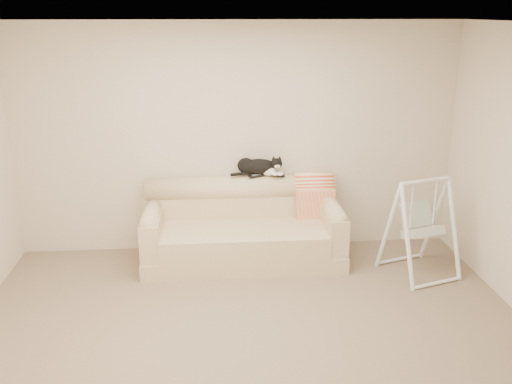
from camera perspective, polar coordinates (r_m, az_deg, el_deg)
The scene contains 8 objects.
ground_plane at distance 5.11m, azimuth -0.49°, elevation -14.08°, with size 5.00×5.00×0.00m, color #6F624F.
room_shell at distance 4.49m, azimuth -0.54°, elevation 2.71°, with size 5.04×4.04×2.60m.
sofa at distance 6.40m, azimuth -1.34°, elevation -3.76°, with size 2.20×0.93×0.90m.
remote_a at distance 6.44m, azimuth 0.03°, elevation 1.64°, with size 0.19×0.11×0.03m.
remote_b at distance 6.47m, azimuth 2.16°, elevation 1.68°, with size 0.18×0.10×0.02m.
tuxedo_cat at distance 6.44m, azimuth 0.24°, elevation 2.56°, with size 0.60×0.25×0.23m.
throw_blanket at distance 6.58m, azimuth 5.77°, elevation 0.24°, with size 0.44×0.38×0.58m.
baby_swing at distance 6.24m, azimuth 16.14°, elevation -3.34°, with size 0.82×0.85×1.06m.
Camera 1 is at (-0.32, -4.33, 2.69)m, focal length 40.00 mm.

